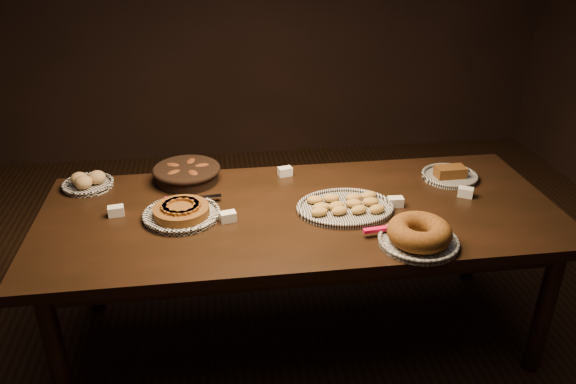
{
  "coord_description": "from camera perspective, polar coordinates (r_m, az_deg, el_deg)",
  "views": [
    {
      "loc": [
        -0.37,
        -2.26,
        2.0
      ],
      "look_at": [
        -0.05,
        0.05,
        0.82
      ],
      "focal_mm": 35.0,
      "sensor_mm": 36.0,
      "label": 1
    }
  ],
  "objects": [
    {
      "name": "ground",
      "position": [
        3.04,
        1.16,
        -14.31
      ],
      "size": [
        5.0,
        5.0,
        0.0
      ],
      "primitive_type": "plane",
      "color": "black",
      "rests_on": "ground"
    },
    {
      "name": "loaf_plate",
      "position": [
        3.01,
        16.11,
        1.67
      ],
      "size": [
        0.29,
        0.29,
        0.07
      ],
      "rotation": [
        0.0,
        0.0,
        0.03
      ],
      "color": "black",
      "rests_on": "buffet_table"
    },
    {
      "name": "bundt_cake_plate",
      "position": [
        2.38,
        13.15,
        -4.27
      ],
      "size": [
        0.38,
        0.34,
        0.1
      ],
      "rotation": [
        0.0,
        0.0,
        0.3
      ],
      "color": "black",
      "rests_on": "buffet_table"
    },
    {
      "name": "bread_roll_plate",
      "position": [
        2.97,
        -19.71,
        0.95
      ],
      "size": [
        0.25,
        0.25,
        0.08
      ],
      "rotation": [
        0.0,
        0.0,
        0.26
      ],
      "color": "white",
      "rests_on": "buffet_table"
    },
    {
      "name": "apple_tart_plate",
      "position": [
        2.58,
        -10.77,
        -2.04
      ],
      "size": [
        0.36,
        0.35,
        0.07
      ],
      "rotation": [
        0.0,
        0.0,
        -0.04
      ],
      "color": "white",
      "rests_on": "buffet_table"
    },
    {
      "name": "tent_cards",
      "position": [
        2.66,
        1.29,
        -0.58
      ],
      "size": [
        1.73,
        0.5,
        0.04
      ],
      "color": "white",
      "rests_on": "buffet_table"
    },
    {
      "name": "madeleine_platter",
      "position": [
        2.6,
        5.84,
        -1.47
      ],
      "size": [
        0.45,
        0.36,
        0.05
      ],
      "rotation": [
        0.0,
        0.0,
        -0.08
      ],
      "color": "black",
      "rests_on": "buffet_table"
    },
    {
      "name": "croissant_basket",
      "position": [
        2.9,
        -10.24,
        1.97
      ],
      "size": [
        0.36,
        0.36,
        0.09
      ],
      "rotation": [
        0.0,
        0.0,
        0.14
      ],
      "color": "black",
      "rests_on": "buffet_table"
    },
    {
      "name": "buffet_table",
      "position": [
        2.64,
        1.3,
        -3.2
      ],
      "size": [
        2.4,
        1.0,
        0.75
      ],
      "color": "black",
      "rests_on": "ground"
    }
  ]
}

